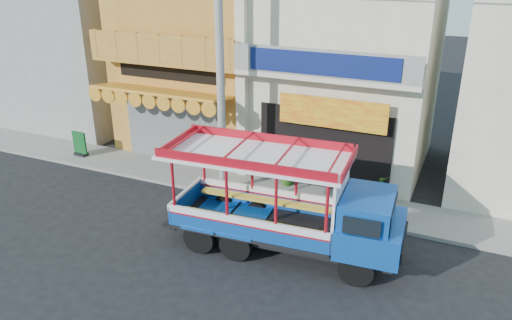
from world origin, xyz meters
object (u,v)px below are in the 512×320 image
Objects in this scene: green_sign at (80,146)px; songthaew_truck at (300,207)px; potted_plant_a at (287,172)px; utility_pole at (224,47)px; potted_plant_c at (382,189)px.

songthaew_truck is at bearing -16.20° from green_sign.
green_sign is 1.08× the size of potted_plant_a.
utility_pole is 4.26× the size of songthaew_truck.
utility_pole is 8.26m from green_sign.
songthaew_truck reaches higher than potted_plant_a.
utility_pole is at bearing -45.69° from potted_plant_c.
green_sign is 8.64m from potted_plant_a.
songthaew_truck is (3.49, -2.52, -3.58)m from utility_pole.
potted_plant_c is at bearing 15.18° from utility_pole.
potted_plant_a is (1.68, 1.37, -4.45)m from utility_pole.
songthaew_truck is at bearing -128.34° from potted_plant_a.
utility_pole is at bearing 144.20° from songthaew_truck.
potted_plant_c is (1.50, 3.87, -0.88)m from songthaew_truck.
utility_pole reaches higher than green_sign.
potted_plant_c is at bearing 68.88° from songthaew_truck.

